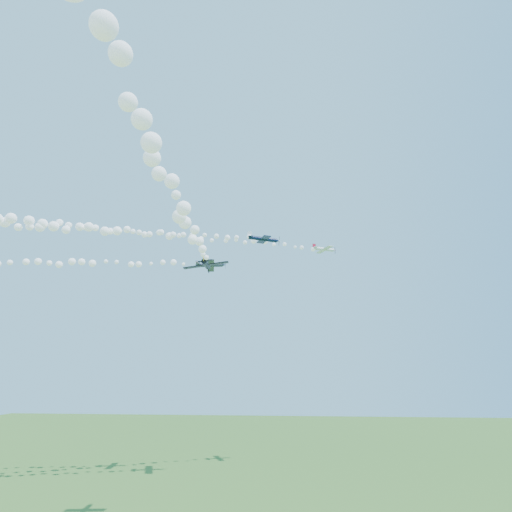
# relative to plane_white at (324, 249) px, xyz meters

# --- Properties ---
(ground) EXTENTS (260.00, 260.00, 0.00)m
(ground) POSITION_rel_plane_white_xyz_m (-21.75, -14.21, -50.17)
(ground) COLOR #2F5921
(ground) RESTS_ON ground
(plane_white) EXTENTS (6.27, 6.64, 1.99)m
(plane_white) POSITION_rel_plane_white_xyz_m (0.00, 0.00, 0.00)
(plane_white) COLOR white
(smoke_trail_white) EXTENTS (67.47, 32.64, 2.77)m
(smoke_trail_white) POSITION_rel_plane_white_xyz_m (-35.36, -16.45, -0.30)
(smoke_trail_white) COLOR white
(plane_navy) EXTENTS (7.40, 7.86, 2.73)m
(plane_navy) POSITION_rel_plane_white_xyz_m (-13.96, -13.48, -1.14)
(plane_navy) COLOR #0D193B
(smoke_trail_navy) EXTENTS (63.85, 21.19, 2.91)m
(smoke_trail_navy) POSITION_rel_plane_white_xyz_m (-47.95, -23.75, -1.32)
(smoke_trail_navy) COLOR white
(plane_grey) EXTENTS (6.96, 7.31, 1.85)m
(plane_grey) POSITION_rel_plane_white_xyz_m (-26.32, -9.15, -5.68)
(plane_grey) COLOR #343B4C
(smoke_trail_grey) EXTENTS (70.55, 15.83, 3.14)m
(smoke_trail_grey) POSITION_rel_plane_white_xyz_m (-63.61, -16.44, -6.09)
(smoke_trail_grey) COLOR white
(plane_black) EXTENTS (7.01, 6.77, 1.87)m
(plane_black) POSITION_rel_plane_white_xyz_m (-21.10, -38.78, -12.80)
(plane_black) COLOR black
(smoke_trail_black) EXTENTS (9.29, 73.55, 2.76)m
(smoke_trail_black) POSITION_rel_plane_white_xyz_m (-17.37, -77.53, -13.07)
(smoke_trail_black) COLOR white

